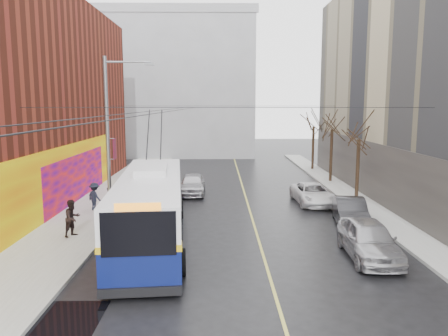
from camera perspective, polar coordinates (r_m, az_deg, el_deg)
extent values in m
plane|color=black|center=(14.64, 1.18, -18.20)|extent=(140.00, 140.00, 0.00)
cube|color=gray|center=(26.98, -17.08, -5.91)|extent=(4.00, 60.00, 0.15)
cube|color=gray|center=(27.59, 19.40, -5.71)|extent=(2.00, 60.00, 0.15)
cube|color=#BFB74C|center=(27.94, 3.27, -5.22)|extent=(0.12, 50.00, 0.01)
cube|color=orange|center=(25.38, -22.77, -2.63)|extent=(0.08, 28.00, 4.00)
cube|color=#450489|center=(30.99, -18.55, -1.28)|extent=(0.06, 12.00, 3.20)
cube|color=#4C4742|center=(29.39, 20.02, -1.07)|extent=(0.06, 36.00, 4.00)
cube|color=gray|center=(58.41, -6.35, 10.69)|extent=(20.00, 12.00, 18.00)
cube|color=gray|center=(53.62, -7.14, 20.06)|extent=(20.50, 0.40, 1.00)
cylinder|color=slate|center=(23.91, -14.94, 3.15)|extent=(0.20, 0.20, 9.00)
cube|color=#4B0A1C|center=(23.85, -14.10, 2.45)|extent=(0.04, 0.60, 1.10)
cylinder|color=slate|center=(23.65, -12.43, 13.38)|extent=(2.40, 0.10, 0.10)
cube|color=slate|center=(23.45, -9.72, 13.25)|extent=(0.50, 0.22, 0.12)
cylinder|color=black|center=(28.29, -7.63, 7.57)|extent=(0.02, 60.00, 0.02)
cylinder|color=black|center=(28.19, -5.59, 7.60)|extent=(0.02, 60.00, 0.02)
cylinder|color=black|center=(19.10, 0.61, 7.91)|extent=(18.00, 0.02, 0.02)
cylinder|color=black|center=(35.10, -0.04, 8.10)|extent=(18.00, 0.02, 0.02)
cylinder|color=black|center=(30.92, 17.04, -0.30)|extent=(0.24, 0.24, 4.20)
cylinder|color=black|center=(37.56, 13.81, 1.51)|extent=(0.24, 0.24, 4.48)
cylinder|color=black|center=(44.34, 11.54, 2.52)|extent=(0.24, 0.24, 4.37)
cube|color=black|center=(14.62, -21.30, -18.83)|extent=(2.50, 3.50, 0.01)
ellipsoid|color=slate|center=(21.74, -7.54, 11.31)|extent=(0.44, 0.20, 0.12)
ellipsoid|color=slate|center=(24.95, -2.55, 12.88)|extent=(0.44, 0.20, 0.12)
ellipsoid|color=slate|center=(23.83, -11.56, 6.21)|extent=(0.44, 0.20, 0.12)
cube|color=#09124A|center=(21.15, -9.48, -6.93)|extent=(3.92, 13.01, 1.60)
cube|color=silver|center=(20.81, -9.58, -2.95)|extent=(3.92, 13.01, 1.39)
cube|color=gold|center=(20.96, -9.53, -4.82)|extent=(3.97, 13.06, 0.23)
cube|color=black|center=(14.63, -11.11, -8.47)|extent=(2.45, 0.26, 1.50)
cube|color=black|center=(27.15, -8.75, -0.65)|extent=(2.45, 0.26, 1.28)
cube|color=black|center=(20.97, -13.43, -3.28)|extent=(1.11, 11.70, 1.07)
cube|color=black|center=(20.79, -5.69, -3.19)|extent=(1.11, 11.70, 1.07)
cube|color=silver|center=(21.72, -9.46, -0.19)|extent=(1.78, 3.33, 0.32)
cube|color=black|center=(15.28, -10.91, -15.63)|extent=(2.78, 0.38, 0.32)
cylinder|color=black|center=(17.40, -14.97, -12.15)|extent=(0.42, 1.09, 1.07)
cylinder|color=black|center=(17.19, -5.58, -12.17)|extent=(0.42, 1.09, 1.07)
cylinder|color=black|center=(25.51, -12.01, -5.47)|extent=(0.42, 1.09, 1.07)
cylinder|color=black|center=(25.37, -5.74, -5.41)|extent=(0.42, 1.09, 1.07)
cylinder|color=black|center=(25.29, -9.90, 4.52)|extent=(0.40, 3.70, 2.63)
cylinder|color=black|center=(25.25, -8.20, 4.55)|extent=(0.40, 3.70, 2.63)
imported|color=#A9A8AD|center=(19.86, 18.38, -8.83)|extent=(2.13, 4.92, 1.65)
imported|color=#29292B|center=(24.84, 16.17, -5.52)|extent=(2.21, 4.64, 1.47)
imported|color=silver|center=(29.48, 11.51, -3.32)|extent=(2.49, 4.96, 1.35)
imported|color=#B3B2B7|center=(31.99, -4.14, -2.10)|extent=(1.81, 4.49, 1.53)
imported|color=black|center=(26.43, -14.60, -4.14)|extent=(0.44, 0.62, 1.62)
imported|color=black|center=(22.57, -19.18, -6.20)|extent=(1.04, 1.11, 1.82)
imported|color=black|center=(27.60, -16.54, -3.60)|extent=(1.25, 1.18, 1.70)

